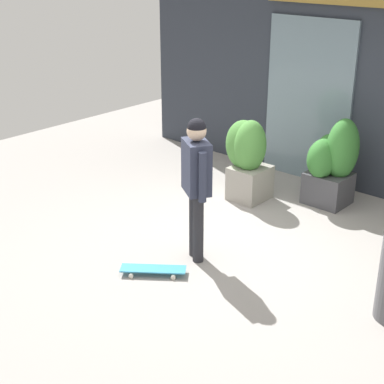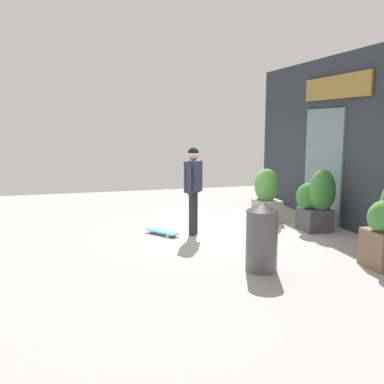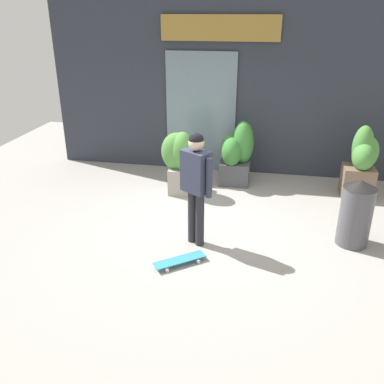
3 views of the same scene
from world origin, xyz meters
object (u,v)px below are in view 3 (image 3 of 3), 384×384
Objects in this scene: skateboarder at (196,178)px; planter_box_left at (237,153)px; planter_box_mid at (181,159)px; skateboard at (180,260)px; planter_box_right at (362,162)px; trash_bin at (356,213)px.

skateboarder is 2.61m from planter_box_left.
skateboarder reaches higher than planter_box_mid.
skateboarder is at bearing -138.47° from skateboard.
planter_box_left is 0.95× the size of planter_box_right.
skateboarder is 1.44× the size of planter_box_mid.
planter_box_mid is 3.34m from trash_bin.
planter_box_right is at bearing 78.74° from trash_bin.
skateboard is 0.59× the size of planter_box_mid.
trash_bin is at bearing 133.09° from skateboarder.
skateboard is at bearing -133.83° from planter_box_right.
trash_bin is at bearing -46.84° from planter_box_left.
planter_box_right is at bearing -4.67° from planter_box_left.
trash_bin is (1.99, -2.12, -0.11)m from planter_box_left.
skateboard is 2.63m from planter_box_mid.
planter_box_right reaches higher than planter_box_left.
planter_box_right is 1.97m from trash_bin.
skateboard is 4.17m from planter_box_right.
planter_box_right is (2.86, 2.98, 0.62)m from skateboard.
trash_bin is at bearing -25.75° from planter_box_mid.
skateboarder is at bearing -169.67° from trash_bin.
trash_bin is (-0.38, -1.92, -0.16)m from planter_box_right.
planter_box_mid is (-0.65, 1.88, -0.41)m from skateboarder.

